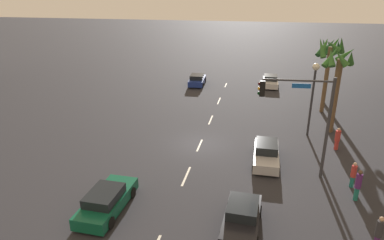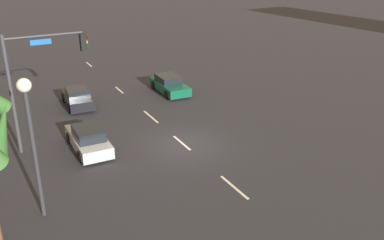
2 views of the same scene
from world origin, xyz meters
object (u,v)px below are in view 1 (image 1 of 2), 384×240
Objects in this scene: traffic_signal at (306,112)px; palm_tree_2 at (329,54)px; car_2 at (266,153)px; palm_tree_1 at (330,56)px; car_4 at (197,80)px; pedestrian_2 at (379,232)px; palm_tree_3 at (338,73)px; pedestrian_1 at (358,184)px; pedestrian_3 at (353,174)px; pedestrian_0 at (337,138)px; car_1 at (270,81)px; car_3 at (242,218)px; car_0 at (107,201)px; streetlamp at (314,86)px.

traffic_signal is 16.98m from palm_tree_2.
car_2 is 0.58× the size of palm_tree_1.
pedestrian_2 is (27.33, 13.77, 0.34)m from car_4.
pedestrian_2 is at bearing -2.04° from palm_tree_2.
palm_tree_3 is at bearing 179.21° from pedestrian_2.
pedestrian_3 is (-1.46, 0.08, -0.14)m from pedestrian_1.
pedestrian_0 is at bearing 179.08° from pedestrian_1.
car_3 is at bearing -3.24° from car_1.
car_3 reaches higher than car_0.
car_3 reaches higher than car_1.
traffic_signal is 1.09× the size of streetlamp.
streetlamp is 13.89m from pedestrian_2.
streetlamp is (13.95, 12.07, 3.63)m from car_4.
palm_tree_3 reaches higher than streetlamp.
car_2 is 7.73m from car_3.
palm_tree_1 reaches higher than streetlamp.
palm_tree_1 is (7.61, 14.09, 4.93)m from car_4.
pedestrian_1 is at bearing -2.39° from palm_tree_2.
streetlamp reaches higher than pedestrian_1.
car_3 is 24.17m from palm_tree_2.
pedestrian_0 is at bearing 120.63° from car_2.
pedestrian_0 is 11.00m from pedestrian_2.
palm_tree_3 reaches higher than car_1.
palm_tree_2 is (-17.33, 0.71, 4.28)m from pedestrian_3.
pedestrian_1 is 0.26× the size of palm_tree_1.
palm_tree_1 reaches higher than car_2.
pedestrian_2 is (11.00, -0.14, 0.06)m from pedestrian_0.
pedestrian_2 is 15.24m from palm_tree_3.
car_4 is at bearing -164.50° from car_3.
palm_tree_1 reaches higher than palm_tree_3.
pedestrian_0 is at bearing -3.24° from palm_tree_2.
car_0 is at bearing -52.17° from pedestrian_0.
traffic_signal is (-6.13, 3.27, 3.80)m from car_3.
palm_tree_1 is (-15.59, 0.29, 4.52)m from pedestrian_1.
car_1 is at bearing 176.76° from car_3.
pedestrian_0 reaches higher than car_3.
pedestrian_2 is at bearing 26.75° from car_4.
car_4 is at bearing -139.57° from pedestrian_0.
palm_tree_2 reaches higher than pedestrian_3.
palm_tree_2 is at bearing 167.00° from traffic_signal.
streetlamp is 9.95m from pedestrian_1.
pedestrian_2 reaches higher than car_2.
car_1 is (-28.13, 8.96, 0.01)m from car_0.
car_2 is at bearing -125.83° from traffic_signal.
car_1 is 0.97× the size of car_3.
pedestrian_1 is at bearing 10.94° from car_1.
car_0 is 11.42m from car_2.
car_1 is 28.82m from pedestrian_2.
pedestrian_1 is 1.15× the size of pedestrian_3.
pedestrian_0 is 0.23× the size of palm_tree_1.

